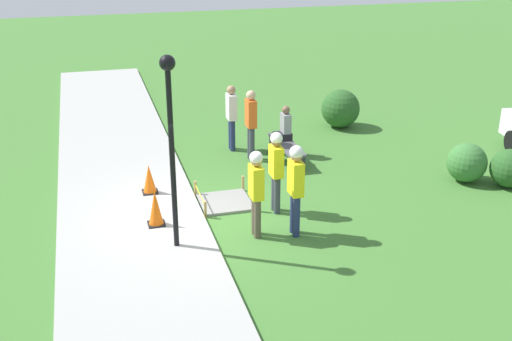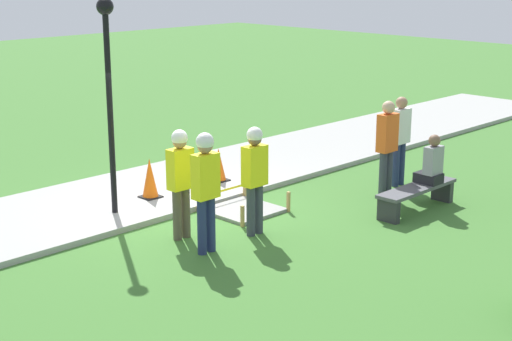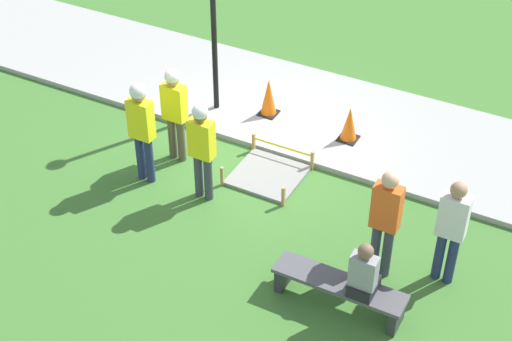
% 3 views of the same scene
% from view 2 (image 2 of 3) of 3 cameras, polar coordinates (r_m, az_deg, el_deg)
% --- Properties ---
extents(ground_plane, '(60.00, 60.00, 0.00)m').
position_cam_2_polar(ground_plane, '(13.79, -4.67, -3.09)').
color(ground_plane, '#3D702D').
extents(sidewalk, '(28.00, 2.93, 0.10)m').
position_cam_2_polar(sidewalk, '(14.87, -8.36, -1.64)').
color(sidewalk, '#9E9E99').
rests_on(sidewalk, ground_plane).
extents(wet_concrete_patch, '(1.18, 1.15, 0.36)m').
position_cam_2_polar(wet_concrete_patch, '(13.79, -0.91, -2.88)').
color(wet_concrete_patch, gray).
rests_on(wet_concrete_patch, ground_plane).
extents(traffic_cone_near_patch, '(0.34, 0.34, 0.65)m').
position_cam_2_polar(traffic_cone_near_patch, '(15.29, -2.74, 0.42)').
color(traffic_cone_near_patch, black).
rests_on(traffic_cone_near_patch, sidewalk).
extents(traffic_cone_far_patch, '(0.34, 0.34, 0.73)m').
position_cam_2_polar(traffic_cone_far_patch, '(14.32, -7.73, -0.56)').
color(traffic_cone_far_patch, black).
rests_on(traffic_cone_far_patch, sidewalk).
extents(park_bench, '(1.88, 0.44, 0.45)m').
position_cam_2_polar(park_bench, '(14.06, 11.62, -1.64)').
color(park_bench, '#2D2D33').
rests_on(park_bench, ground_plane).
extents(person_seated_on_bench, '(0.36, 0.44, 0.89)m').
position_cam_2_polar(person_seated_on_bench, '(14.19, 12.65, 0.44)').
color(person_seated_on_bench, black).
rests_on(person_seated_on_bench, park_bench).
extents(worker_supervisor, '(0.40, 0.26, 1.77)m').
position_cam_2_polar(worker_supervisor, '(12.28, -5.52, -0.28)').
color(worker_supervisor, brown).
rests_on(worker_supervisor, ground_plane).
extents(worker_assistant, '(0.40, 0.27, 1.86)m').
position_cam_2_polar(worker_assistant, '(11.62, -3.69, -0.78)').
color(worker_assistant, navy).
rests_on(worker_assistant, ground_plane).
extents(worker_trainee, '(0.40, 0.26, 1.77)m').
position_cam_2_polar(worker_trainee, '(12.40, -0.09, -0.04)').
color(worker_trainee, '#383D47').
rests_on(worker_trainee, ground_plane).
extents(bystander_in_orange_shirt, '(0.40, 0.24, 1.82)m').
position_cam_2_polar(bystander_in_orange_shirt, '(14.56, 9.51, 1.99)').
color(bystander_in_orange_shirt, '#383D47').
rests_on(bystander_in_orange_shirt, ground_plane).
extents(bystander_in_gray_shirt, '(0.40, 0.23, 1.76)m').
position_cam_2_polar(bystander_in_gray_shirt, '(15.42, 10.43, 2.52)').
color(bystander_in_gray_shirt, navy).
rests_on(bystander_in_gray_shirt, ground_plane).
extents(lamppost_near, '(0.28, 0.28, 3.61)m').
position_cam_2_polar(lamppost_near, '(13.14, -10.70, 6.94)').
color(lamppost_near, black).
rests_on(lamppost_near, sidewalk).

